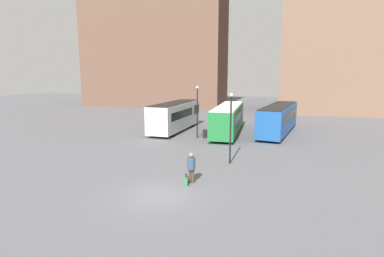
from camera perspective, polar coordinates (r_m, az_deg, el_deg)
ground_plane at (r=16.53m, az=-6.37°, el=-12.54°), size 160.00×160.00×0.00m
building_block_left at (r=64.91m, az=-7.25°, el=16.66°), size 29.16×10.25×27.86m
building_block_right at (r=61.39m, az=30.13°, el=19.88°), size 26.25×15.49×36.41m
bus_0 at (r=34.91m, az=-3.17°, el=2.52°), size 2.85×10.49×3.28m
bus_1 at (r=33.63m, az=6.92°, el=2.00°), size 3.11×12.26×3.07m
bus_2 at (r=34.77m, az=16.19°, el=1.98°), size 4.25×12.28×3.12m
traveler at (r=17.88m, az=-0.13°, el=-6.97°), size 0.56×0.56×1.86m
suitcase at (r=17.74m, az=-1.10°, el=-9.94°), size 0.25×0.46×0.76m
lamp_post_0 at (r=30.56m, az=1.01°, el=4.04°), size 0.28×0.28×5.31m
lamp_post_1 at (r=21.51m, az=7.38°, el=1.19°), size 0.28×0.28×5.13m
trash_bin at (r=30.85m, az=2.54°, el=-1.02°), size 0.52×0.52×0.85m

